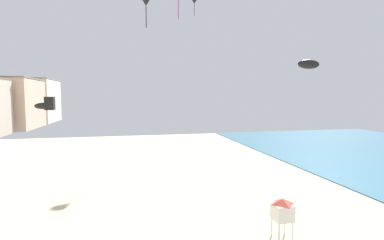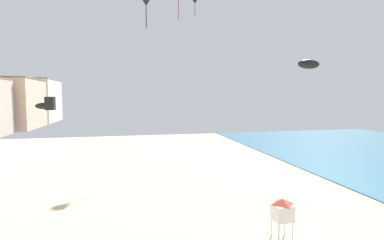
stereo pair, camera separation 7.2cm
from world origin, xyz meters
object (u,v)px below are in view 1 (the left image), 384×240
kite_black_parafoil_2 (309,64)px  kite_black_box (50,103)px  lifeguard_stand (282,210)px  kite_black_delta_2 (194,1)px  kite_black_delta (146,0)px  kite_black_parafoil (44,106)px

kite_black_parafoil_2 → kite_black_box: 19.66m
lifeguard_stand → kite_black_delta_2: 37.10m
lifeguard_stand → kite_black_delta: 16.88m
kite_black_delta → kite_black_delta_2: size_ratio=0.83×
kite_black_parafoil → lifeguard_stand: bearing=-50.3°
lifeguard_stand → kite_black_parafoil_2: bearing=3.9°
lifeguard_stand → kite_black_box: (-15.29, 9.69, 6.38)m
kite_black_box → kite_black_delta: bearing=-26.9°
kite_black_delta → kite_black_delta_2: bearing=69.2°
kite_black_parafoil_2 → kite_black_delta: bearing=153.2°
kite_black_parafoil → kite_black_delta: bearing=-56.4°
kite_black_parafoil → kite_black_delta: kite_black_delta is taller
kite_black_parafoil_2 → kite_black_box: size_ratio=1.42×
kite_black_parafoil → kite_black_parafoil_2: (21.45, -22.43, 3.20)m
lifeguard_stand → kite_black_box: bearing=128.3°
kite_black_parafoil → kite_black_box: kite_black_box is taller
kite_black_parafoil → kite_black_parafoil_2: bearing=-46.3°
kite_black_parafoil_2 → kite_black_delta_2: 31.75m
kite_black_parafoil_2 → lifeguard_stand: bearing=-156.8°
kite_black_box → kite_black_delta: kite_black_delta is taller
kite_black_box → kite_black_delta_2: kite_black_delta_2 is taller
lifeguard_stand → kite_black_parafoil: (-19.35, 23.33, 5.77)m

